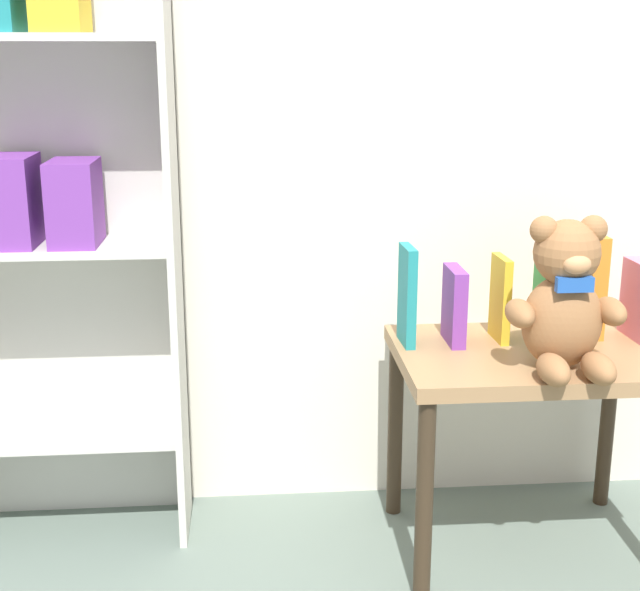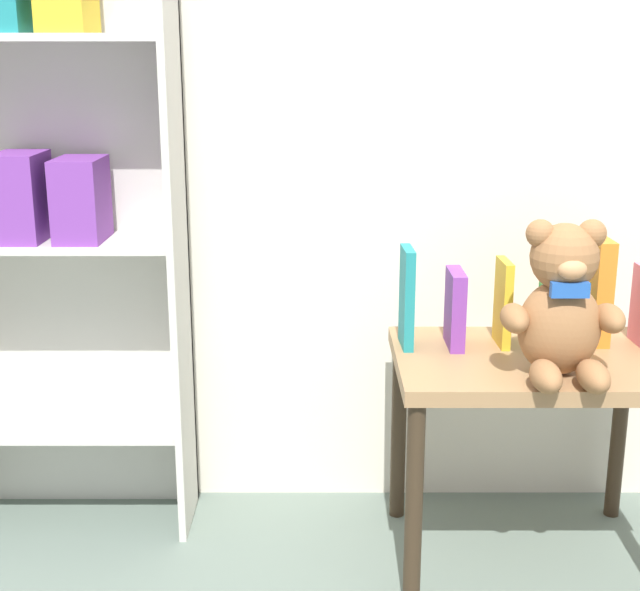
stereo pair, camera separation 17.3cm
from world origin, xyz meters
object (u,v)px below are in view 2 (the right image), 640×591
book_standing_purple (457,309)px  book_standing_orange (601,292)px  book_standing_teal (409,298)px  teddy_bear (565,307)px  book_standing_yellow (505,303)px  display_table (533,387)px  bookshelf_side (59,201)px  book_standing_green (554,306)px

book_standing_purple → book_standing_orange: 0.35m
book_standing_teal → teddy_bear: bearing=-35.4°
book_standing_yellow → book_standing_purple: bearing=-176.2°
display_table → book_standing_yellow: 0.21m
bookshelf_side → book_standing_yellow: 1.13m
display_table → book_standing_orange: bearing=29.9°
book_standing_yellow → bookshelf_side: bearing=171.8°
display_table → book_standing_green: bearing=54.5°
book_standing_teal → book_standing_purple: 0.12m
bookshelf_side → book_standing_purple: bearing=-7.9°
book_standing_green → book_standing_orange: size_ratio=0.77×
book_standing_purple → book_standing_orange: size_ratio=0.72×
book_standing_orange → bookshelf_side: bearing=174.6°
bookshelf_side → teddy_bear: size_ratio=4.38×
book_standing_purple → book_standing_yellow: bearing=5.4°
teddy_bear → book_standing_purple: teddy_bear is taller
display_table → book_standing_purple: book_standing_purple is taller
bookshelf_side → book_standing_purple: size_ratio=8.15×
book_standing_teal → book_standing_orange: (0.47, 0.02, 0.01)m
bookshelf_side → book_standing_orange: 1.35m
teddy_bear → book_standing_yellow: (-0.08, 0.22, -0.05)m
book_standing_orange → display_table: bearing=-150.7°
book_standing_purple → book_standing_yellow: 0.12m
display_table → book_standing_orange: size_ratio=2.50×
book_standing_teal → book_standing_yellow: bearing=0.4°
book_standing_purple → display_table: bearing=-23.7°
display_table → book_standing_purple: (-0.18, 0.08, 0.17)m
bookshelf_side → book_standing_purple: bookshelf_side is taller
book_standing_teal → book_standing_green: bearing=-1.5°
display_table → teddy_bear: size_ratio=1.85×
book_standing_teal → book_standing_green: size_ratio=1.21×
teddy_bear → book_standing_purple: size_ratio=1.86×
bookshelf_side → book_standing_yellow: bookshelf_side is taller
bookshelf_side → book_standing_teal: bearing=-8.9°
bookshelf_side → book_standing_orange: bookshelf_side is taller
book_standing_purple → book_standing_orange: (0.35, 0.02, 0.04)m
display_table → teddy_bear: 0.27m
teddy_bear → book_standing_purple: (-0.20, 0.21, -0.06)m
bookshelf_side → display_table: 1.24m
bookshelf_side → book_standing_green: bearing=-6.1°
book_standing_purple → book_standing_teal: bearing=179.6°
book_standing_yellow → book_standing_teal: bearing=-179.0°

